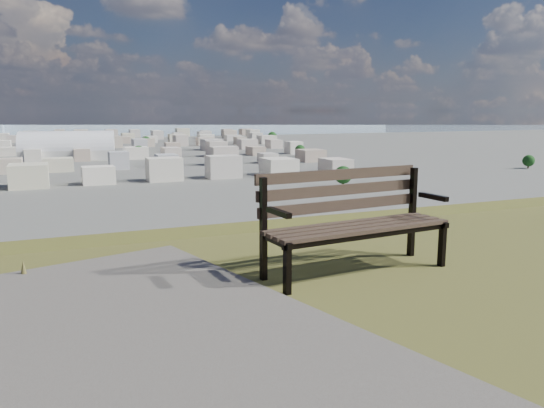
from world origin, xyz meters
name	(u,v)px	position (x,y,z in m)	size (l,w,h in m)	color
park_bench	(352,215)	(-1.17, 2.25, 25.51)	(1.77, 0.72, 0.90)	#403425
gravel_patch	(107,363)	(-3.40, 1.15, 25.04)	(2.84, 4.05, 0.08)	#6C645E
arena	(68,151)	(3.53, 309.11, 4.84)	(50.78, 26.32, 20.54)	beige
city_blocks	(59,144)	(0.00, 394.44, 3.50)	(395.00, 361.00, 7.00)	beige
city_trees	(9,151)	(-26.39, 319.00, 4.83)	(406.52, 387.20, 9.98)	#301F18
bay_water	(55,128)	(0.00, 900.00, 0.00)	(2400.00, 700.00, 0.12)	#8BA3B1
far_hills	(25,111)	(-60.92, 1402.93, 25.47)	(2050.00, 340.00, 60.00)	#9BAFC1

